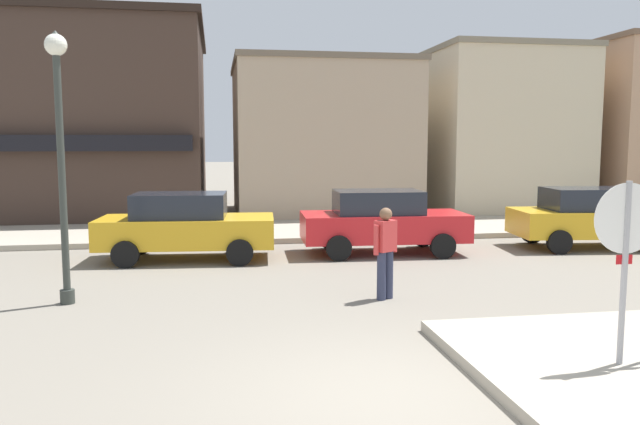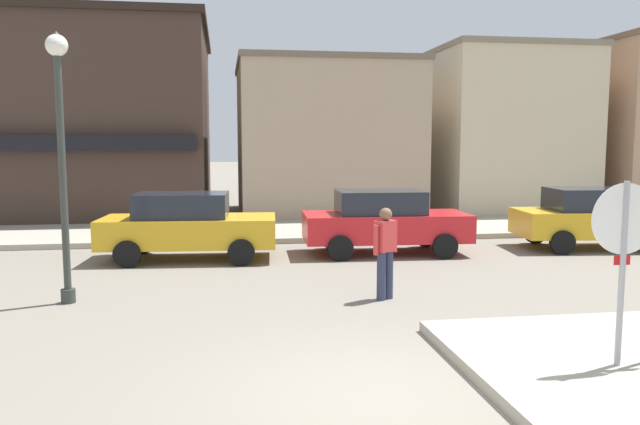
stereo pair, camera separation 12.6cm
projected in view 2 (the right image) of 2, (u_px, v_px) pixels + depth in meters
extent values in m
plane|color=gray|center=(384.00, 396.00, 6.74)|extent=(160.00, 160.00, 0.00)
cube|color=#A89E8C|center=(281.00, 231.00, 18.76)|extent=(80.00, 4.00, 0.15)
cylinder|color=#9E9EA3|center=(622.00, 281.00, 7.16)|extent=(0.07, 0.07, 2.30)
cylinder|color=red|center=(624.00, 219.00, 7.10)|extent=(0.76, 0.02, 0.76)
cylinder|color=white|center=(625.00, 219.00, 7.08)|extent=(0.82, 0.02, 0.82)
cube|color=red|center=(622.00, 260.00, 7.15)|extent=(0.20, 0.01, 0.11)
cylinder|color=#333833|center=(63.00, 180.00, 10.43)|extent=(0.12, 0.12, 4.20)
cylinder|color=#333833|center=(68.00, 296.00, 10.65)|extent=(0.24, 0.24, 0.24)
sphere|color=white|center=(57.00, 45.00, 10.18)|extent=(0.36, 0.36, 0.36)
cone|color=#333833|center=(56.00, 36.00, 10.16)|extent=(0.32, 0.32, 0.18)
cube|color=gold|center=(189.00, 231.00, 14.52)|extent=(4.12, 1.99, 0.66)
cube|color=#1E232D|center=(182.00, 205.00, 14.44)|extent=(2.18, 1.55, 0.56)
cylinder|color=black|center=(244.00, 240.00, 15.50)|extent=(0.61, 0.22, 0.60)
cylinder|color=black|center=(241.00, 252.00, 13.82)|extent=(0.61, 0.22, 0.60)
cylinder|color=black|center=(143.00, 242.00, 15.31)|extent=(0.61, 0.22, 0.60)
cylinder|color=black|center=(127.00, 254.00, 13.62)|extent=(0.61, 0.22, 0.60)
cube|color=red|center=(386.00, 227.00, 15.30)|extent=(4.08, 1.89, 0.66)
cube|color=#1E232D|center=(380.00, 202.00, 15.22)|extent=(2.14, 1.49, 0.56)
cylinder|color=black|center=(425.00, 235.00, 16.31)|extent=(0.61, 0.21, 0.60)
cylinder|color=black|center=(445.00, 246.00, 14.63)|extent=(0.61, 0.21, 0.60)
cylinder|color=black|center=(331.00, 237.00, 16.05)|extent=(0.61, 0.21, 0.60)
cylinder|color=black|center=(340.00, 248.00, 14.37)|extent=(0.61, 0.21, 0.60)
cube|color=gold|center=(596.00, 223.00, 16.04)|extent=(4.16, 2.11, 0.66)
cube|color=#1E232D|center=(591.00, 199.00, 15.96)|extent=(2.21, 1.60, 0.56)
cylinder|color=black|center=(624.00, 232.00, 16.98)|extent=(0.62, 0.24, 0.60)
cylinder|color=black|center=(535.00, 232.00, 16.86)|extent=(0.62, 0.24, 0.60)
cylinder|color=black|center=(562.00, 242.00, 15.18)|extent=(0.62, 0.24, 0.60)
cylinder|color=#2D334C|center=(389.00, 275.00, 10.92)|extent=(0.16, 0.16, 0.85)
cylinder|color=#2D334C|center=(381.00, 276.00, 10.81)|extent=(0.16, 0.16, 0.85)
cube|color=#D13838|center=(385.00, 236.00, 10.79)|extent=(0.42, 0.37, 0.54)
sphere|color=brown|center=(386.00, 214.00, 10.74)|extent=(0.22, 0.22, 0.22)
cylinder|color=#D13838|center=(395.00, 237.00, 10.94)|extent=(0.12, 0.12, 0.52)
cylinder|color=#D13838|center=(376.00, 240.00, 10.64)|extent=(0.12, 0.12, 0.52)
cube|color=#3D2D26|center=(87.00, 125.00, 23.92)|extent=(9.08, 9.39, 6.79)
cube|color=black|center=(54.00, 143.00, 19.24)|extent=(8.63, 0.40, 0.50)
cube|color=black|center=(83.00, 31.00, 23.53)|extent=(9.36, 9.67, 0.24)
cube|color=tan|center=(324.00, 142.00, 23.88)|extent=(6.41, 6.39, 5.48)
cube|color=#685B4C|center=(324.00, 66.00, 23.56)|extent=(6.54, 6.52, 0.20)
cube|color=beige|center=(492.00, 134.00, 25.29)|extent=(5.47, 7.14, 6.10)
cube|color=gray|center=(494.00, 55.00, 24.93)|extent=(5.58, 7.28, 0.20)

